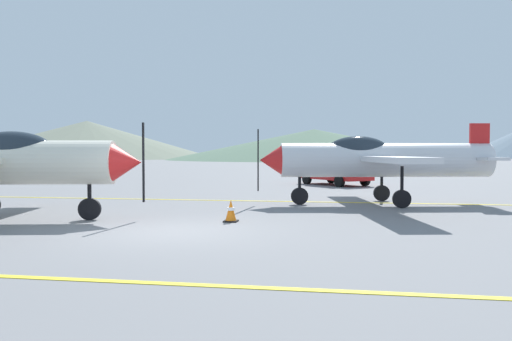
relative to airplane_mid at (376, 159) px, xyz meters
The scene contains 8 objects.
ground_plane 8.75m from the airplane_mid, 126.79° to the right, with size 400.00×400.00×0.00m, color slate.
apron_line_near 12.59m from the airplane_mid, 114.37° to the right, with size 80.00×0.16×0.01m, color yellow.
apron_line_far 5.42m from the airplane_mid, behind, with size 80.00×0.16×0.01m, color yellow.
airplane_mid is the anchor object (origin of this frame).
car_sedan 10.49m from the airplane_mid, 98.32° to the left, with size 4.16×4.44×1.62m.
traffic_cone_front 6.69m from the airplane_mid, 128.55° to the right, with size 0.36×0.36×0.59m.
hill_left 142.88m from the airplane_mid, 121.84° to the left, with size 77.24×77.24×11.16m, color slate.
hill_centerleft 108.51m from the airplane_mid, 93.91° to the left, with size 74.06×74.06×7.58m, color #4C6651.
Camera 1 is at (3.86, -11.10, 1.83)m, focal length 35.23 mm.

